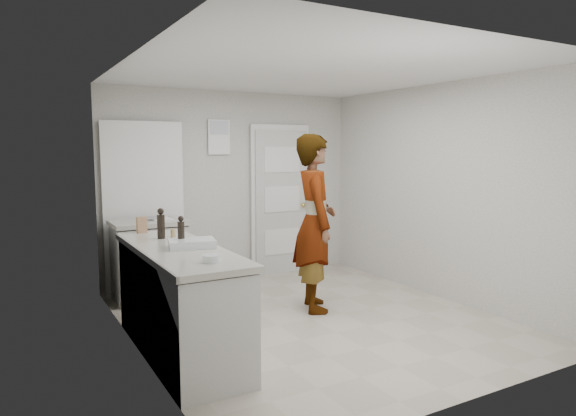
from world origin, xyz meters
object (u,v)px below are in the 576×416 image
cake_mix_box (142,225)px  egg_bowl (211,258)px  baking_dish (192,244)px  spice_jar (173,233)px  oil_cruet_b (181,232)px  oil_cruet_a (161,224)px  person (315,223)px

cake_mix_box → egg_bowl: cake_mix_box is taller
baking_dish → cake_mix_box: bearing=100.9°
spice_jar → oil_cruet_b: 0.47m
cake_mix_box → oil_cruet_b: (0.12, -0.86, 0.04)m
oil_cruet_a → egg_bowl: bearing=-87.7°
egg_bowl → person: bearing=35.4°
spice_jar → egg_bowl: bearing=-93.4°
baking_dish → egg_bowl: baking_dish is taller
person → spice_jar: person is taller
person → oil_cruet_a: person is taller
oil_cruet_a → baking_dish: oil_cruet_a is taller
baking_dish → egg_bowl: bearing=-95.5°
oil_cruet_a → egg_bowl: size_ratio=2.07×
oil_cruet_b → baking_dish: size_ratio=0.61×
cake_mix_box → spice_jar: cake_mix_box is taller
baking_dish → oil_cruet_b: bearing=123.8°
oil_cruet_a → oil_cruet_b: size_ratio=1.09×
oil_cruet_a → baking_dish: bearing=-79.1°
person → oil_cruet_b: size_ratio=7.31×
oil_cruet_b → baking_dish: (0.06, -0.09, -0.09)m
spice_jar → oil_cruet_b: (-0.07, -0.46, 0.09)m
spice_jar → baking_dish: size_ratio=0.18×
cake_mix_box → oil_cruet_b: oil_cruet_b is taller
oil_cruet_b → egg_bowl: 0.71m
cake_mix_box → baking_dish: 0.97m
person → egg_bowl: size_ratio=13.96×
oil_cruet_b → oil_cruet_a: bearing=95.6°
cake_mix_box → spice_jar: size_ratio=2.05×
person → baking_dish: 1.66m
cake_mix_box → oil_cruet_b: 0.87m
oil_cruet_b → baking_dish: oil_cruet_b is taller
person → oil_cruet_a: 1.68m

